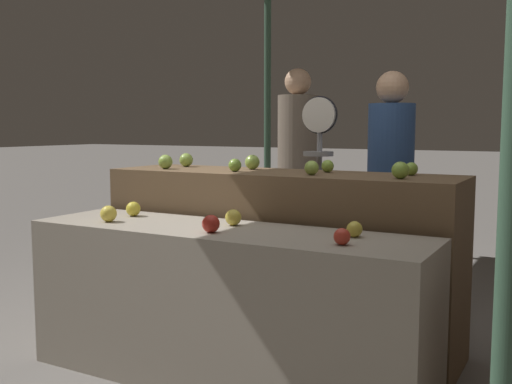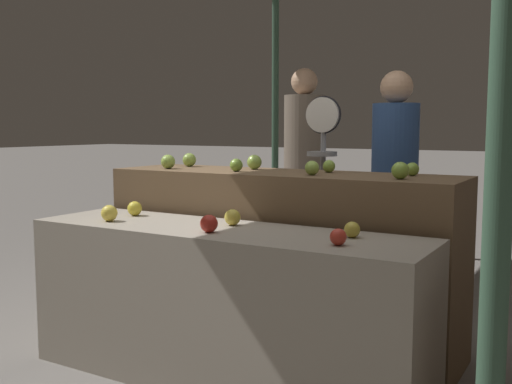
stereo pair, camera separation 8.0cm
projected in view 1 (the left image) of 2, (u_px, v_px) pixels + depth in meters
The scene contains 20 objects.
ground_plane at pixel (224, 381), 2.96m from camera, with size 60.00×60.00×0.00m, color slate.
display_counter_front at pixel (223, 306), 2.92m from camera, with size 2.03×0.55×0.76m, color gray.
display_counter_back at pixel (279, 259), 3.43m from camera, with size 2.03×0.55×1.00m, color brown.
apple_front_0 at pixel (109, 214), 3.08m from camera, with size 0.09×0.09×0.09m, color yellow.
apple_front_1 at pixel (211, 224), 2.76m from camera, with size 0.08×0.08×0.08m, color #AD281E.
apple_front_2 at pixel (342, 237), 2.48m from camera, with size 0.07×0.07×0.07m, color red.
apple_front_3 at pixel (133, 209), 3.28m from camera, with size 0.08×0.08×0.08m, color gold.
apple_front_4 at pixel (233, 217), 2.97m from camera, with size 0.08×0.08×0.08m, color gold.
apple_front_5 at pixel (355, 229), 2.65m from camera, with size 0.07×0.07×0.07m, color gold.
apple_back_0 at pixel (165, 162), 3.61m from camera, with size 0.09×0.09×0.09m, color #8EB247.
apple_back_1 at pixel (235, 165), 3.39m from camera, with size 0.07×0.07×0.07m, color #7AA338.
apple_back_2 at pixel (312, 168), 3.16m from camera, with size 0.08×0.08×0.08m, color #8EB247.
apple_back_3 at pixel (400, 170), 2.92m from camera, with size 0.09×0.09×0.09m, color #84AD3D.
apple_back_4 at pixel (186, 160), 3.81m from camera, with size 0.09×0.09×0.09m, color #8EB247.
apple_back_5 at pixel (252, 162), 3.57m from camera, with size 0.09×0.09×0.09m, color #8EB247.
apple_back_6 at pixel (328, 166), 3.34m from camera, with size 0.07×0.07×0.07m, color #84AD3D.
apple_back_7 at pixel (411, 169), 3.12m from camera, with size 0.07×0.07×0.07m, color #84AD3D.
produce_scale at pixel (319, 158), 3.99m from camera, with size 0.25×0.20×1.45m.
person_vendor_at_scale at pixel (390, 173), 3.97m from camera, with size 0.34×0.34×1.61m.
person_customer_left at pixel (297, 153), 5.23m from camera, with size 0.35×0.35×1.75m.
Camera 1 is at (1.52, -2.41, 1.25)m, focal length 42.00 mm.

